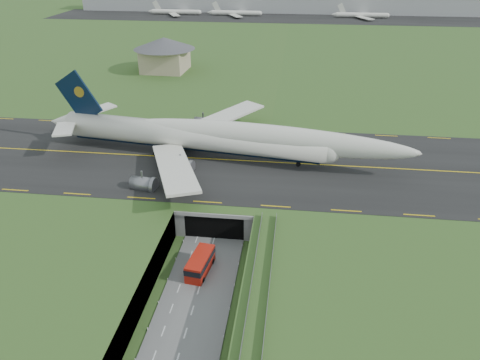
# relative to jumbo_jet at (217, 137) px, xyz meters

# --- Properties ---
(ground) EXTENTS (900.00, 900.00, 0.00)m
(ground) POSITION_rel_jumbo_jet_xyz_m (3.70, -34.34, -11.38)
(ground) COLOR #355D25
(ground) RESTS_ON ground
(airfield_deck) EXTENTS (800.00, 800.00, 6.00)m
(airfield_deck) POSITION_rel_jumbo_jet_xyz_m (3.70, -34.34, -8.38)
(airfield_deck) COLOR gray
(airfield_deck) RESTS_ON ground
(trench_road) EXTENTS (12.00, 75.00, 0.20)m
(trench_road) POSITION_rel_jumbo_jet_xyz_m (3.70, -41.84, -11.28)
(trench_road) COLOR slate
(trench_road) RESTS_ON ground
(taxiway) EXTENTS (800.00, 44.00, 0.18)m
(taxiway) POSITION_rel_jumbo_jet_xyz_m (3.70, -1.34, -5.29)
(taxiway) COLOR black
(taxiway) RESTS_ON airfield_deck
(tunnel_portal) EXTENTS (17.00, 22.30, 6.00)m
(tunnel_portal) POSITION_rel_jumbo_jet_xyz_m (3.70, -17.62, -8.04)
(tunnel_portal) COLOR gray
(tunnel_portal) RESTS_ON ground
(guideway) EXTENTS (3.00, 53.00, 7.05)m
(guideway) POSITION_rel_jumbo_jet_xyz_m (14.70, -53.45, -6.06)
(guideway) COLOR #A8A8A3
(guideway) RESTS_ON ground
(jumbo_jet) EXTENTS (93.39, 59.83, 19.99)m
(jumbo_jet) POSITION_rel_jumbo_jet_xyz_m (0.00, 0.00, 0.00)
(jumbo_jet) COLOR white
(jumbo_jet) RESTS_ON ground
(shuttle_tram) EXTENTS (4.28, 8.70, 3.38)m
(shuttle_tram) POSITION_rel_jumbo_jet_xyz_m (3.00, -37.11, -9.53)
(shuttle_tram) COLOR #AE180B
(shuttle_tram) RESTS_ON ground
(service_building) EXTENTS (25.66, 25.66, 13.45)m
(service_building) POSITION_rel_jumbo_jet_xyz_m (-35.32, 82.48, 2.59)
(service_building) COLOR tan
(service_building) RESTS_ON ground
(cargo_terminal) EXTENTS (320.00, 67.00, 15.60)m
(cargo_terminal) POSITION_rel_jumbo_jet_xyz_m (3.54, 265.08, 2.58)
(cargo_terminal) COLOR #B2B2B2
(cargo_terminal) RESTS_ON ground
(distant_hills) EXTENTS (700.00, 91.00, 60.00)m
(distant_hills) POSITION_rel_jumbo_jet_xyz_m (68.08, 395.66, -15.38)
(distant_hills) COLOR #546561
(distant_hills) RESTS_ON ground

